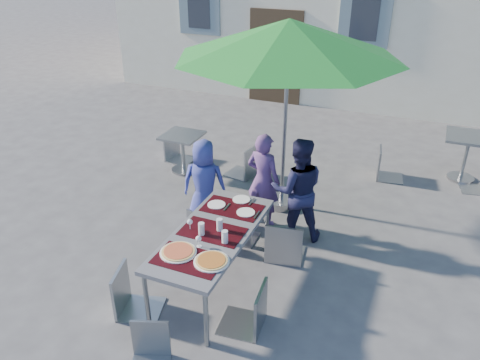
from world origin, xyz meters
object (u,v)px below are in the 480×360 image
at_px(chair_1, 240,209).
at_px(bg_chair_l_0, 175,130).
at_px(chair_0, 202,208).
at_px(patio_umbrella, 289,40).
at_px(chair_5, 146,325).
at_px(dining_table, 213,236).
at_px(chair_3, 127,267).
at_px(bg_chair_l_1, 388,146).
at_px(cafe_table_1, 467,149).
at_px(chair_4, 251,283).
at_px(child_1, 263,180).
at_px(pizza_near_left, 178,252).
at_px(bg_chair_r_0, 247,142).
at_px(child_0, 204,183).
at_px(chair_2, 286,218).
at_px(cafe_table_0, 183,148).
at_px(pizza_near_right, 212,261).
at_px(child_2, 297,190).

distance_m(chair_1, bg_chair_l_0, 2.90).
bearing_deg(chair_0, patio_umbrella, 64.23).
bearing_deg(chair_5, dining_table, 86.90).
bearing_deg(chair_3, bg_chair_l_1, 64.28).
xyz_separation_m(dining_table, chair_0, (-0.52, 0.75, -0.17)).
distance_m(chair_5, cafe_table_1, 6.03).
bearing_deg(chair_4, child_1, 107.01).
bearing_deg(dining_table, cafe_table_1, 56.83).
bearing_deg(chair_0, pizza_near_left, -73.73).
relative_size(child_1, chair_5, 1.63).
xyz_separation_m(chair_3, chair_4, (1.30, 0.27, -0.00)).
distance_m(child_1, bg_chair_l_0, 2.64).
relative_size(pizza_near_left, bg_chair_l_1, 0.39).
bearing_deg(child_1, bg_chair_r_0, -48.68).
relative_size(child_0, chair_3, 1.26).
bearing_deg(bg_chair_l_0, chair_5, -63.30).
distance_m(dining_table, chair_2, 0.99).
relative_size(dining_table, chair_5, 2.20).
bearing_deg(chair_3, chair_1, 70.34).
bearing_deg(chair_5, patio_umbrella, 86.53).
relative_size(pizza_near_left, chair_2, 0.36).
bearing_deg(cafe_table_1, cafe_table_0, -161.03).
bearing_deg(patio_umbrella, pizza_near_right, -87.85).
xyz_separation_m(pizza_near_left, chair_0, (-0.36, 1.25, -0.24)).
bearing_deg(chair_1, dining_table, -86.17).
bearing_deg(pizza_near_right, chair_0, 120.93).
bearing_deg(chair_0, child_0, 113.53).
distance_m(child_0, chair_4, 2.16).
bearing_deg(chair_4, chair_2, 91.72).
relative_size(dining_table, chair_0, 2.05).
bearing_deg(bg_chair_r_0, cafe_table_0, -167.12).
xyz_separation_m(chair_3, cafe_table_1, (3.33, 4.82, -0.03)).
bearing_deg(chair_3, chair_4, 11.56).
xyz_separation_m(pizza_near_left, patio_umbrella, (0.29, 2.60, 1.71)).
relative_size(pizza_near_right, patio_umbrella, 0.12).
distance_m(patio_umbrella, bg_chair_l_1, 2.79).
distance_m(pizza_near_right, chair_5, 0.87).
xyz_separation_m(chair_2, patio_umbrella, (-0.47, 1.32, 1.85)).
distance_m(chair_0, cafe_table_1, 4.63).
xyz_separation_m(cafe_table_0, cafe_table_1, (4.49, 1.54, 0.12)).
bearing_deg(chair_4, chair_1, 117.09).
bearing_deg(bg_chair_l_0, cafe_table_1, 13.63).
relative_size(dining_table, bg_chair_l_1, 1.88).
bearing_deg(cafe_table_1, chair_0, -133.67).
height_order(child_0, child_2, child_2).
xyz_separation_m(dining_table, chair_2, (0.61, 0.78, -0.07)).
distance_m(chair_2, bg_chair_l_0, 3.51).
bearing_deg(child_1, child_2, 174.87).
height_order(bg_chair_r_0, cafe_table_1, bg_chair_r_0).
bearing_deg(dining_table, bg_chair_r_0, 104.61).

